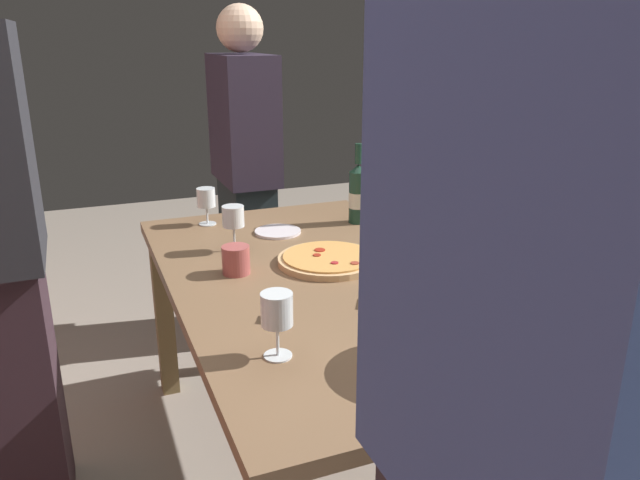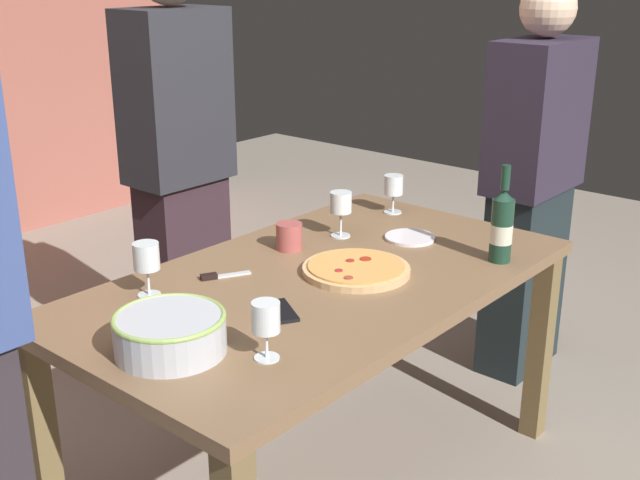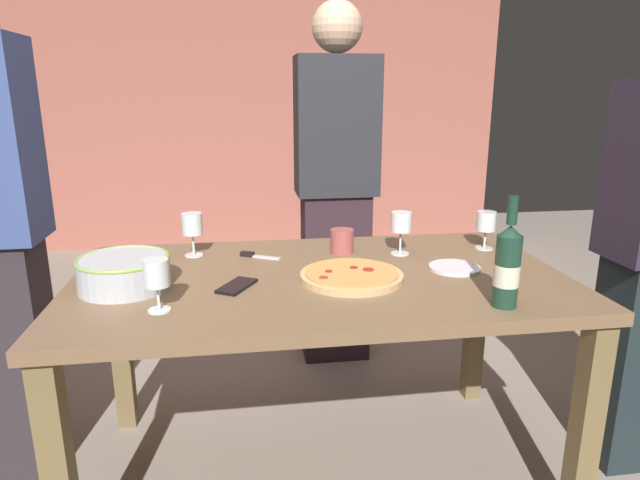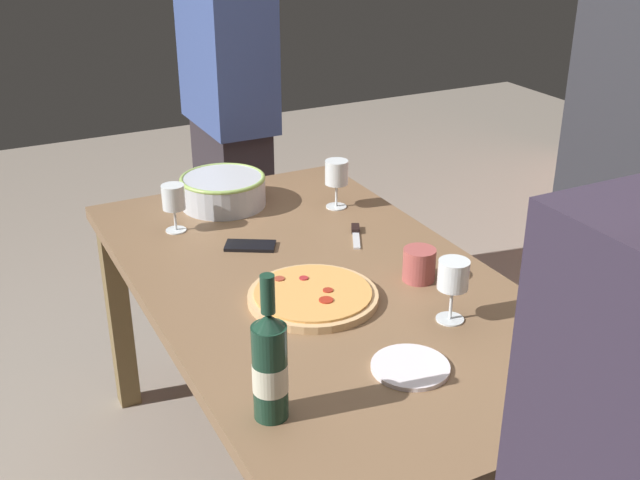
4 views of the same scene
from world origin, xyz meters
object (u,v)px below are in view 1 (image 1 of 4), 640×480
Objects in this scene: dining_table at (320,303)px; wine_glass_near_pizza at (206,200)px; cup_amber at (236,260)px; pizza at (328,259)px; side_plate at (278,232)px; wine_glass_by_bottle at (277,311)px; person_guest_right at (246,178)px; wine_bottle at (358,193)px; serving_bowl at (440,346)px; cell_phone at (387,304)px; wine_glass_far_left at (483,290)px; wine_glass_far_right at (233,219)px; pizza_knife at (270,312)px.

wine_glass_near_pizza reaches higher than dining_table.
cup_amber is at bearing 177.26° from wine_glass_near_pizza.
pizza reaches higher than side_plate.
wine_glass_by_bottle is 1.67m from person_guest_right.
cup_amber is (-0.35, 0.58, -0.07)m from wine_bottle.
serving_bowl is 1.81m from person_guest_right.
side_plate is at bearing -1.73° from person_guest_right.
cell_phone is at bearing -176.65° from pizza.
wine_bottle is 1.81× the size of side_plate.
wine_bottle reaches higher than wine_glass_far_left.
wine_bottle is at bearing -109.45° from wine_glass_near_pizza.
wine_glass_far_left is (-1.15, -0.45, 0.01)m from wine_glass_near_pizza.
wine_bottle is at bearing -36.51° from dining_table.
wine_glass_by_bottle is 0.92× the size of side_plate.
serving_bowl reaches higher than side_plate.
wine_glass_far_left is 1.69m from person_guest_right.
wine_glass_far_left is at bearing 173.73° from wine_bottle.
wine_glass_far_left reaches higher than pizza.
wine_bottle is 1.09m from wine_glass_by_bottle.
wine_glass_far_left is 0.97m from side_plate.
wine_glass_by_bottle is (0.18, 0.32, 0.06)m from serving_bowl.
wine_glass_far_right is at bearing 29.60° from dining_table.
side_plate is 1.18× the size of pizza_knife.
dining_table is 0.30m from cell_phone.
wine_glass_by_bottle is 1.00× the size of wine_glass_far_right.
wine_glass_far_left is 1.02× the size of cell_phone.
wine_bottle is at bearing -169.04° from cell_phone.
wine_glass_near_pizza is 0.32m from side_plate.
wine_glass_near_pizza is (0.57, 0.27, 0.09)m from pizza.
wine_bottle is 0.79m from cell_phone.
side_plate is at bearing -133.18° from wine_glass_near_pizza.
cup_amber reaches higher than pizza_knife.
pizza_knife is (-0.67, 0.24, 0.00)m from side_plate.
person_guest_right is at bearing -1.45° from pizza.
wine_glass_far_left is at bearing -57.74° from serving_bowl.
wine_glass_near_pizza is 0.98× the size of wine_glass_far_left.
pizza_knife is (0.07, 0.31, 0.00)m from cell_phone.
wine_bottle reaches higher than dining_table.
wine_glass_by_bottle is at bearing -36.64° from cell_phone.
wine_glass_near_pizza is at bearing -25.03° from person_guest_right.
dining_table is 0.55m from wine_glass_by_bottle.
cell_phone is at bearing 36.44° from wine_glass_far_left.
cell_phone is at bearing -7.84° from serving_bowl.
person_guest_right reaches higher than pizza.
wine_bottle reaches higher than side_plate.
dining_table is 10.87× the size of pizza_knife.
serving_bowl is 0.34m from cell_phone.
wine_glass_near_pizza is (0.67, 0.21, 0.19)m from dining_table.
person_guest_right is at bearing 5.05° from wine_glass_far_left.
dining_table is at bearing -150.40° from wine_glass_far_right.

